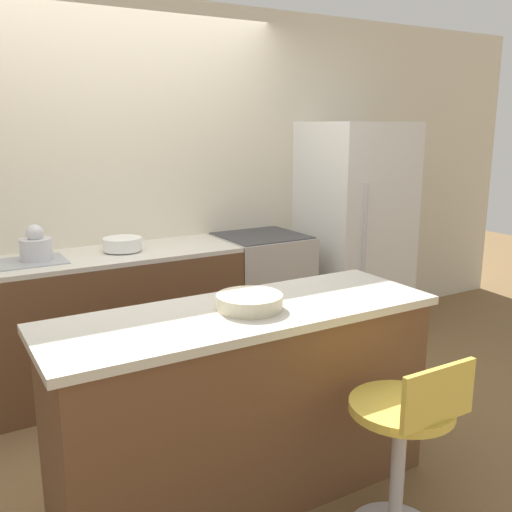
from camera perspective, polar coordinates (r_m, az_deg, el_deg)
ground_plane at (r=3.90m, az=-10.24°, el=-13.83°), size 14.00×14.00×0.00m
wall_back at (r=4.13m, az=-14.18°, el=6.43°), size 8.00×0.06×2.60m
back_counter at (r=3.92m, az=-16.28°, el=-6.60°), size 1.98×0.61×0.93m
kitchen_island at (r=2.78m, az=-1.19°, el=-14.41°), size 1.84×0.62×0.93m
oven_range at (r=4.40m, az=0.56°, el=-3.88°), size 0.63×0.62×0.93m
refrigerator at (r=4.75m, az=9.75°, el=2.37°), size 0.75×0.73×1.77m
stool_chair at (r=2.56m, az=14.53°, el=-18.00°), size 0.43×0.43×0.86m
kettle at (r=3.74m, az=-21.16°, el=0.93°), size 0.19×0.19×0.22m
mixing_bowl at (r=3.87m, az=-13.21°, el=1.18°), size 0.25×0.25×0.08m
fruit_bowl at (r=2.59m, az=-0.66°, el=-4.60°), size 0.30×0.30×0.07m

